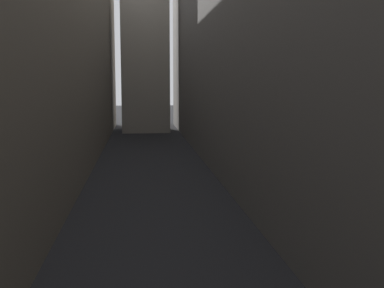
# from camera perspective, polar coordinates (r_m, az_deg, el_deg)

# --- Properties ---
(ground_plane) EXTENTS (264.00, 264.00, 0.00)m
(ground_plane) POSITION_cam_1_polar(r_m,az_deg,el_deg) (38.19, -4.54, -5.05)
(ground_plane) COLOR #232326
(building_block_left) EXTENTS (10.19, 108.00, 23.05)m
(building_block_left) POSITION_cam_1_polar(r_m,az_deg,el_deg) (40.57, -20.26, 11.63)
(building_block_left) COLOR #756B5B
(building_block_left) RESTS_ON ground
(building_block_right) EXTENTS (14.70, 108.00, 25.61)m
(building_block_right) POSITION_cam_1_polar(r_m,az_deg,el_deg) (41.92, 13.54, 13.47)
(building_block_right) COLOR slate
(building_block_right) RESTS_ON ground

